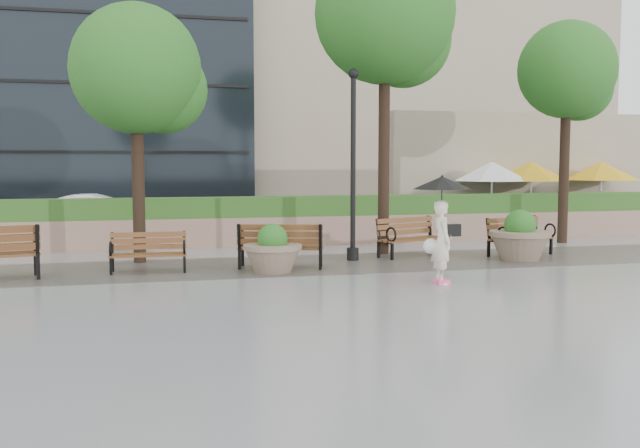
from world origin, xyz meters
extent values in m
plane|color=gray|center=(0.00, 0.00, 0.00)|extent=(100.00, 100.00, 0.00)
cube|color=#383330|center=(0.00, 3.00, 0.01)|extent=(28.00, 3.20, 0.01)
cube|color=#936E5F|center=(0.00, 7.00, 0.40)|extent=(24.00, 0.80, 0.80)
cube|color=#254F1A|center=(0.00, 7.00, 1.08)|extent=(24.00, 0.75, 0.55)
cube|color=tan|center=(9.50, 10.00, 2.00)|extent=(10.00, 0.60, 4.00)
cube|color=#254F1A|center=(9.00, 7.80, 0.45)|extent=(8.00, 0.50, 0.90)
cube|color=black|center=(0.00, 11.00, 0.00)|extent=(40.00, 7.00, 0.00)
cube|color=tan|center=(10.00, 23.00, 10.00)|extent=(18.00, 10.00, 20.00)
torus|color=black|center=(-5.65, 2.76, 0.70)|extent=(0.15, 0.42, 0.42)
cube|color=brown|center=(-3.43, 2.63, 0.38)|extent=(1.59, 0.54, 0.04)
cube|color=brown|center=(-3.42, 2.87, 0.65)|extent=(1.57, 0.18, 0.37)
cube|color=black|center=(-3.43, 2.66, 0.20)|extent=(1.59, 0.63, 0.40)
torus|color=black|center=(-4.17, 2.51, 0.54)|extent=(0.06, 0.32, 0.32)
torus|color=black|center=(-2.70, 2.44, 0.54)|extent=(0.06, 0.32, 0.32)
cube|color=brown|center=(-0.61, 2.66, 0.45)|extent=(1.92, 1.02, 0.05)
cube|color=brown|center=(-0.69, 2.38, 0.77)|extent=(1.81, 0.61, 0.43)
cube|color=black|center=(-0.62, 2.63, 0.24)|extent=(1.95, 1.12, 0.47)
torus|color=black|center=(0.27, 2.60, 0.63)|extent=(0.15, 0.38, 0.38)
torus|color=black|center=(-1.40, 3.07, 0.63)|extent=(0.15, 0.38, 0.38)
cube|color=brown|center=(2.85, 3.69, 0.43)|extent=(1.84, 1.14, 0.05)
cube|color=brown|center=(2.75, 3.95, 0.74)|extent=(1.70, 0.75, 0.42)
cube|color=black|center=(2.83, 3.72, 0.23)|extent=(1.88, 1.23, 0.45)
torus|color=black|center=(2.13, 3.22, 0.61)|extent=(0.18, 0.36, 0.36)
torus|color=black|center=(3.69, 3.83, 0.61)|extent=(0.18, 0.36, 0.36)
cube|color=brown|center=(5.50, 3.19, 0.43)|extent=(1.84, 1.06, 0.05)
cube|color=brown|center=(5.42, 3.45, 0.73)|extent=(1.71, 0.67, 0.41)
cube|color=black|center=(5.49, 3.22, 0.23)|extent=(1.87, 1.15, 0.45)
torus|color=black|center=(4.77, 2.76, 0.61)|extent=(0.16, 0.36, 0.36)
torus|color=black|center=(6.35, 3.29, 0.61)|extent=(0.16, 0.36, 0.36)
cylinder|color=#7F6B56|center=(-0.90, 2.06, 0.54)|extent=(1.23, 1.23, 0.10)
sphere|color=#224B15|center=(-0.90, 2.06, 0.71)|extent=(0.63, 0.63, 0.63)
cylinder|color=#7F6B56|center=(5.08, 2.53, 0.63)|extent=(1.42, 1.42, 0.11)
sphere|color=#224B15|center=(5.08, 2.53, 0.83)|extent=(0.74, 0.74, 0.74)
cylinder|color=black|center=(1.25, 3.41, 2.14)|extent=(0.12, 0.12, 4.29)
cylinder|color=black|center=(1.25, 3.41, 0.15)|extent=(0.28, 0.28, 0.30)
sphere|color=black|center=(1.25, 3.41, 4.34)|extent=(0.24, 0.24, 0.24)
cylinder|color=black|center=(-3.61, 4.28, 2.06)|extent=(0.28, 0.28, 4.11)
sphere|color=#224B15|center=(-3.61, 4.28, 4.41)|extent=(2.93, 2.93, 2.93)
sphere|color=#224B15|center=(-3.01, 4.58, 3.99)|extent=(2.05, 2.05, 2.05)
cylinder|color=black|center=(2.33, 4.39, 2.77)|extent=(0.28, 0.28, 5.54)
sphere|color=#224B15|center=(2.33, 4.39, 5.94)|extent=(3.45, 3.45, 3.45)
sphere|color=#224B15|center=(2.93, 4.69, 5.38)|extent=(2.41, 2.41, 2.41)
cylinder|color=black|center=(8.17, 5.59, 2.29)|extent=(0.28, 0.28, 4.58)
sphere|color=#224B15|center=(8.17, 5.59, 4.91)|extent=(2.73, 2.73, 2.73)
sphere|color=#224B15|center=(8.77, 5.89, 4.45)|extent=(1.91, 1.91, 1.91)
cylinder|color=black|center=(7.51, 8.68, 0.05)|extent=(0.40, 0.40, 0.10)
cylinder|color=#99999E|center=(7.51, 8.68, 1.10)|extent=(0.06, 0.06, 2.20)
cone|color=white|center=(7.51, 8.68, 2.00)|extent=(2.50, 2.50, 0.60)
cylinder|color=black|center=(8.89, 8.60, 0.05)|extent=(0.40, 0.40, 0.10)
cylinder|color=#99999E|center=(8.89, 8.60, 1.10)|extent=(0.06, 0.06, 2.20)
cone|color=gold|center=(8.89, 8.60, 2.00)|extent=(2.50, 2.50, 0.60)
cylinder|color=black|center=(11.68, 8.83, 0.05)|extent=(0.40, 0.40, 0.10)
cylinder|color=#99999E|center=(11.68, 8.83, 1.10)|extent=(0.06, 0.06, 2.20)
cone|color=gold|center=(11.68, 8.83, 2.00)|extent=(2.50, 2.50, 0.60)
imported|color=silver|center=(-4.88, 10.27, 0.66)|extent=(4.07, 1.57, 1.32)
imported|color=#EFE8C9|center=(2.00, -0.01, 0.85)|extent=(0.48, 0.65, 1.70)
cube|color=#F2598C|center=(2.01, 0.11, 0.04)|extent=(0.13, 0.24, 0.09)
cube|color=#F2598C|center=(1.99, -0.15, 0.04)|extent=(0.13, 0.24, 0.09)
cube|color=black|center=(2.23, 0.02, 1.01)|extent=(0.14, 0.33, 0.23)
sphere|color=white|center=(1.87, 0.22, 0.69)|extent=(0.30, 0.30, 0.30)
cylinder|color=black|center=(2.01, 0.04, 1.49)|extent=(0.02, 0.02, 0.90)
cone|color=black|center=(2.01, 0.04, 1.92)|extent=(1.11, 1.11, 0.23)
camera|label=1|loc=(-3.47, -12.52, 2.32)|focal=40.00mm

